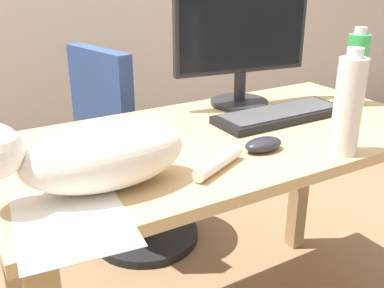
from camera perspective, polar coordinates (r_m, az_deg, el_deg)
desk at (r=1.35m, az=3.96°, el=-3.51°), size 1.31×0.65×0.74m
office_chair at (r=1.95m, az=-7.42°, el=-2.77°), size 0.49×0.48×0.91m
monitor at (r=1.53m, az=6.36°, el=13.15°), size 0.48×0.20×0.41m
keyboard at (r=1.45m, az=11.18°, el=3.69°), size 0.44×0.15×0.03m
cat at (r=0.97m, az=-12.31°, el=-1.35°), size 0.61×0.21×0.20m
computer_mouse at (r=1.19m, az=9.05°, el=-0.04°), size 0.11×0.06×0.04m
paper_sheet at (r=0.90m, az=-15.13°, el=-9.08°), size 0.24×0.32×0.00m
water_bottle at (r=1.65m, az=20.06°, el=8.94°), size 0.07×0.07×0.26m
spray_bottle at (r=1.19m, az=19.22°, el=4.61°), size 0.07×0.07×0.27m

